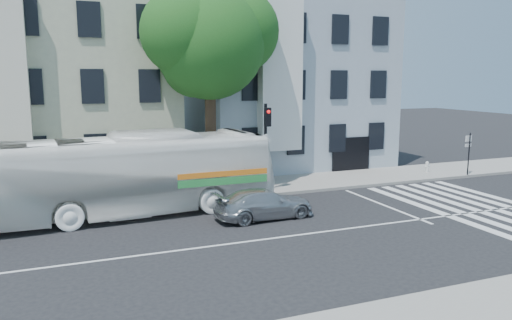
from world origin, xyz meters
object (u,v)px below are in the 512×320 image
bus (126,175)px  fire_hydrant (427,167)px  sedan (264,204)px  traffic_signal (266,136)px

bus → fire_hydrant: bus is taller
sedan → fire_hydrant: bearing=-71.1°
traffic_signal → fire_hydrant: 11.40m
bus → sedan: size_ratio=2.97×
sedan → traffic_signal: (1.79, 4.02, 2.32)m
bus → fire_hydrant: (18.12, 2.53, -1.29)m
bus → traffic_signal: size_ratio=2.79×
bus → sedan: bus is taller
bus → sedan: 5.97m
traffic_signal → fire_hydrant: traffic_signal is taller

